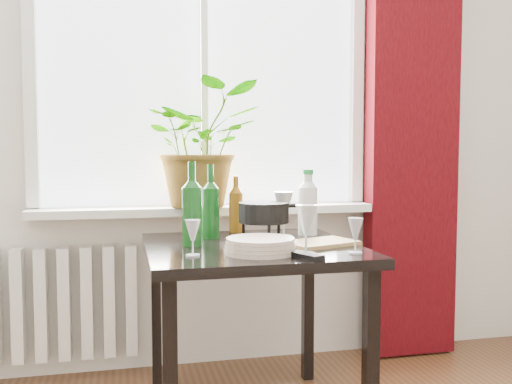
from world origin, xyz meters
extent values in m
cube|color=white|center=(0.00, 2.22, 1.60)|extent=(1.72, 0.08, 1.62)
cube|color=white|center=(0.00, 2.15, 0.82)|extent=(1.72, 0.20, 0.04)
cube|color=#350408|center=(1.12, 2.12, 1.30)|extent=(0.50, 0.12, 2.56)
cube|color=white|center=(-0.75, 2.18, 0.38)|extent=(0.80, 0.10, 0.55)
cube|color=black|center=(0.10, 1.55, 0.72)|extent=(0.85, 0.85, 0.04)
cube|color=black|center=(-0.27, 1.19, 0.35)|extent=(0.05, 0.05, 0.70)
cube|color=black|center=(-0.27, 1.92, 0.35)|extent=(0.05, 0.05, 0.70)
cube|color=black|center=(0.46, 1.19, 0.35)|extent=(0.05, 0.05, 0.70)
cube|color=black|center=(0.46, 1.92, 0.35)|extent=(0.05, 0.05, 0.70)
imported|color=#30671B|center=(-0.03, 2.10, 1.15)|extent=(0.61, 0.54, 0.62)
cylinder|color=beige|center=(0.09, 1.34, 0.77)|extent=(0.27, 0.27, 0.06)
cube|color=black|center=(0.21, 1.23, 0.75)|extent=(0.12, 0.19, 0.02)
cube|color=tan|center=(0.37, 1.48, 0.75)|extent=(0.33, 0.27, 0.02)
camera|label=1|loc=(-0.41, -0.70, 1.12)|focal=40.00mm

